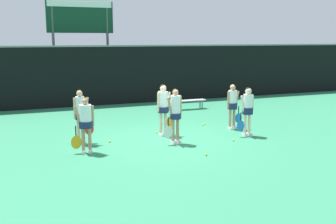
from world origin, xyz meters
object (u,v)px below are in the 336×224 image
object	(u,v)px
player_2	(248,107)
player_3	(80,113)
player_0	(85,121)
player_4	(163,105)
tennis_ball_6	(168,128)
tennis_ball_7	(205,124)
tennis_ball_1	(157,132)
tennis_ball_4	(241,127)
tennis_ball_8	(206,155)
tennis_ball_2	(110,141)
player_5	(233,103)
tennis_ball_5	(233,140)
tennis_ball_0	(244,121)
tennis_ball_3	(203,125)
scoreboard	(80,25)
bench_courtside	(186,101)
player_1	(175,112)

from	to	relation	value
player_2	player_3	world-z (taller)	player_3
player_0	player_3	size ratio (longest dim) A/B	0.95
player_4	tennis_ball_6	bearing A→B (deg)	47.47
tennis_ball_7	tennis_ball_1	bearing A→B (deg)	-164.40
tennis_ball_4	tennis_ball_8	size ratio (longest dim) A/B	1.03
tennis_ball_6	tennis_ball_2	bearing A→B (deg)	-155.83
player_0	player_5	xyz separation A→B (m)	(5.65, 1.15, 0.01)
player_4	tennis_ball_1	xyz separation A→B (m)	(-0.10, 0.40, -1.04)
player_2	tennis_ball_4	world-z (taller)	player_2
tennis_ball_1	tennis_ball_8	world-z (taller)	tennis_ball_1
player_2	player_5	bearing A→B (deg)	84.40
player_0	tennis_ball_5	bearing A→B (deg)	4.00
tennis_ball_1	tennis_ball_2	world-z (taller)	tennis_ball_1
tennis_ball_5	tennis_ball_7	bearing A→B (deg)	84.28
player_2	tennis_ball_2	size ratio (longest dim) A/B	25.88
tennis_ball_0	tennis_ball_1	distance (m)	3.98
player_0	tennis_ball_8	distance (m)	3.67
player_4	tennis_ball_6	world-z (taller)	player_4
player_0	tennis_ball_3	xyz separation A→B (m)	(4.86, 2.01, -0.94)
scoreboard	player_5	distance (m)	10.12
bench_courtside	player_4	xyz separation A→B (m)	(-2.84, -4.41, 0.69)
player_3	tennis_ball_2	xyz separation A→B (m)	(0.88, -0.19, -0.98)
bench_courtside	player_1	bearing A→B (deg)	-116.50
tennis_ball_5	tennis_ball_8	xyz separation A→B (m)	(-1.59, -1.14, 0.00)
tennis_ball_5	tennis_ball_8	bearing A→B (deg)	-144.36
player_0	tennis_ball_4	bearing A→B (deg)	20.16
player_1	tennis_ball_2	bearing A→B (deg)	145.90
player_4	tennis_ball_6	size ratio (longest dim) A/B	25.78
tennis_ball_3	tennis_ball_7	world-z (taller)	tennis_ball_3
scoreboard	tennis_ball_8	size ratio (longest dim) A/B	78.32
player_1	tennis_ball_6	world-z (taller)	player_1
player_0	tennis_ball_1	distance (m)	3.31
bench_courtside	player_3	distance (m)	7.26
player_4	player_5	world-z (taller)	player_4
bench_courtside	tennis_ball_5	bearing A→B (deg)	-98.30
player_1	tennis_ball_4	bearing A→B (deg)	10.94
bench_courtside	player_4	bearing A→B (deg)	-121.97
player_2	tennis_ball_5	distance (m)	1.34
tennis_ball_0	tennis_ball_4	bearing A→B (deg)	-127.27
player_0	player_4	world-z (taller)	player_4
bench_courtside	tennis_ball_2	size ratio (longest dim) A/B	29.95
player_0	tennis_ball_3	distance (m)	5.34
player_3	tennis_ball_4	size ratio (longest dim) A/B	25.20
player_1	tennis_ball_0	size ratio (longest dim) A/B	26.53
tennis_ball_0	tennis_ball_4	size ratio (longest dim) A/B	0.97
tennis_ball_0	tennis_ball_6	xyz separation A→B (m)	(-3.34, -0.04, 0.00)
player_4	bench_courtside	bearing A→B (deg)	45.22
player_2	tennis_ball_1	size ratio (longest dim) A/B	24.03
player_4	tennis_ball_0	size ratio (longest dim) A/B	26.81
scoreboard	player_0	size ratio (longest dim) A/B	3.20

